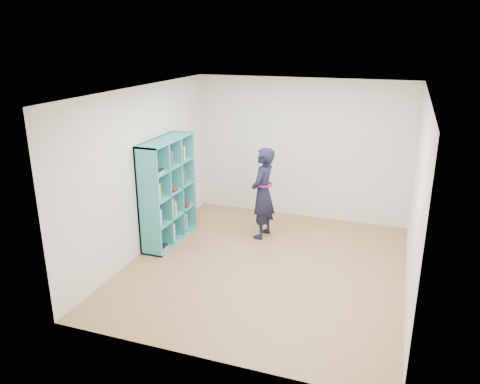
% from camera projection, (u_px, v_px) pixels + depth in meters
% --- Properties ---
extents(floor, '(4.50, 4.50, 0.00)m').
position_uv_depth(floor, '(266.00, 266.00, 7.04)').
color(floor, '#9A6F46').
rests_on(floor, ground).
extents(ceiling, '(4.50, 4.50, 0.00)m').
position_uv_depth(ceiling, '(269.00, 91.00, 6.21)').
color(ceiling, white).
rests_on(ceiling, wall_back).
extents(wall_left, '(0.02, 4.50, 2.60)m').
position_uv_depth(wall_left, '(143.00, 171.00, 7.25)').
color(wall_left, silver).
rests_on(wall_left, floor).
extents(wall_right, '(0.02, 4.50, 2.60)m').
position_uv_depth(wall_right, '(417.00, 200.00, 6.00)').
color(wall_right, silver).
rests_on(wall_right, floor).
extents(wall_back, '(4.00, 0.02, 2.60)m').
position_uv_depth(wall_back, '(301.00, 149.00, 8.64)').
color(wall_back, silver).
rests_on(wall_back, floor).
extents(wall_front, '(4.00, 0.02, 2.60)m').
position_uv_depth(wall_front, '(204.00, 249.00, 4.62)').
color(wall_front, silver).
rests_on(wall_front, floor).
extents(bookshelf, '(0.38, 1.31, 1.75)m').
position_uv_depth(bookshelf, '(166.00, 193.00, 7.69)').
color(bookshelf, teal).
rests_on(bookshelf, floor).
extents(person, '(0.43, 0.61, 1.56)m').
position_uv_depth(person, '(263.00, 193.00, 7.85)').
color(person, black).
rests_on(person, floor).
extents(smartphone, '(0.03, 0.10, 0.13)m').
position_uv_depth(smartphone, '(257.00, 185.00, 7.94)').
color(smartphone, silver).
rests_on(smartphone, person).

